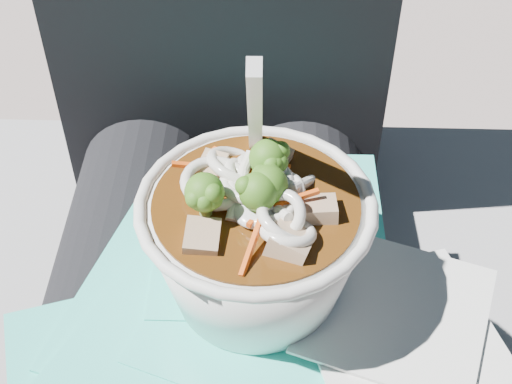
{
  "coord_description": "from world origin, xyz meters",
  "views": [
    {
      "loc": [
        0.05,
        -0.36,
        1.05
      ],
      "look_at": [
        0.04,
        -0.0,
        0.71
      ],
      "focal_mm": 50.0,
      "sensor_mm": 36.0,
      "label": 1
    }
  ],
  "objects_px": {
    "plastic_bag": "(218,293)",
    "udon_bowl": "(256,236)",
    "stone_ledge": "(228,375)",
    "person_body": "(216,246)",
    "lap": "(211,344)"
  },
  "relations": [
    {
      "from": "stone_ledge",
      "to": "plastic_bag",
      "type": "xyz_separation_m",
      "value": [
        0.01,
        -0.15,
        0.37
      ]
    },
    {
      "from": "person_body",
      "to": "lap",
      "type": "bearing_deg",
      "value": -90.0
    },
    {
      "from": "plastic_bag",
      "to": "udon_bowl",
      "type": "bearing_deg",
      "value": 2.3
    },
    {
      "from": "udon_bowl",
      "to": "stone_ledge",
      "type": "bearing_deg",
      "value": 104.71
    },
    {
      "from": "stone_ledge",
      "to": "udon_bowl",
      "type": "height_order",
      "value": "udon_bowl"
    },
    {
      "from": "stone_ledge",
      "to": "person_body",
      "type": "xyz_separation_m",
      "value": [
        0.0,
        -0.06,
        0.32
      ]
    },
    {
      "from": "plastic_bag",
      "to": "stone_ledge",
      "type": "bearing_deg",
      "value": 93.62
    },
    {
      "from": "plastic_bag",
      "to": "udon_bowl",
      "type": "height_order",
      "value": "udon_bowl"
    },
    {
      "from": "stone_ledge",
      "to": "plastic_bag",
      "type": "distance_m",
      "value": 0.4
    },
    {
      "from": "lap",
      "to": "person_body",
      "type": "bearing_deg",
      "value": 90.0
    },
    {
      "from": "stone_ledge",
      "to": "plastic_bag",
      "type": "bearing_deg",
      "value": -86.38
    },
    {
      "from": "stone_ledge",
      "to": "udon_bowl",
      "type": "xyz_separation_m",
      "value": [
        0.04,
        -0.15,
        0.44
      ]
    },
    {
      "from": "stone_ledge",
      "to": "person_body",
      "type": "height_order",
      "value": "person_body"
    },
    {
      "from": "person_body",
      "to": "udon_bowl",
      "type": "xyz_separation_m",
      "value": [
        0.04,
        -0.09,
        0.12
      ]
    },
    {
      "from": "udon_bowl",
      "to": "person_body",
      "type": "bearing_deg",
      "value": 112.9
    }
  ]
}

